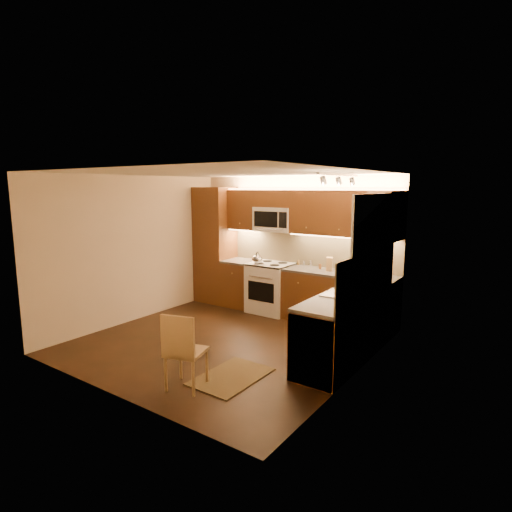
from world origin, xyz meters
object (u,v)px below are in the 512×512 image
Objects in this scene: soap_bottle at (376,278)px; sink at (350,287)px; toaster_oven at (371,269)px; knife_block at (329,264)px; stove at (271,288)px; dining_chair at (186,350)px; kettle at (257,258)px; microwave at (275,219)px.

sink is at bearing -87.98° from soap_bottle.
toaster_oven is at bearing 128.10° from soap_bottle.
knife_block is (-0.74, 0.04, -0.00)m from toaster_oven.
stove reaches higher than dining_chair.
kettle is 0.59× the size of toaster_oven.
toaster_oven is (2.04, 0.24, -0.02)m from kettle.
stove is 2.37× the size of toaster_oven.
microwave is (0.00, 0.14, 1.26)m from stove.
dining_chair is at bearing -88.37° from kettle.
stove is at bearing -90.00° from microwave.
soap_bottle is (0.98, -0.51, -0.03)m from knife_block.
knife_block is at bearing 163.29° from soap_bottle.
kettle is at bearing 168.69° from knife_block.
dining_chair is (1.00, -2.88, -0.58)m from kettle.
toaster_oven reaches higher than soap_bottle.
sink is 0.70m from soap_bottle.
toaster_oven is at bearing -2.83° from microwave.
toaster_oven is at bearing 96.57° from sink.
toaster_oven is (1.87, -0.09, -0.70)m from microwave.
toaster_oven is 0.53m from soap_bottle.
microwave is at bearing 147.79° from sink.
soap_bottle is (2.11, -0.43, 0.52)m from stove.
knife_block reaches higher than dining_chair.
microwave is at bearing 45.00° from kettle.
sink is 3.77× the size of kettle.
stove is 0.63m from kettle.
knife_block reaches higher than sink.
soap_bottle reaches higher than dining_chair.
microwave is 0.83× the size of dining_chair.
stove is 1.21× the size of microwave.
kettle is 2.05m from toaster_oven.
knife_block is at bearing 68.52° from dining_chair.
kettle is at bearing -131.27° from stove.
toaster_oven reaches higher than dining_chair.
toaster_oven reaches higher than sink.
knife_block is (1.13, -0.05, -0.71)m from microwave.
knife_block is (1.13, 0.08, 0.55)m from stove.
kettle is at bearing -117.45° from microwave.
microwave reaches higher than knife_block.
dining_chair is at bearing -118.80° from knife_block.
stove is 4.04× the size of kettle.
toaster_oven is at bearing 55.52° from dining_chair.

